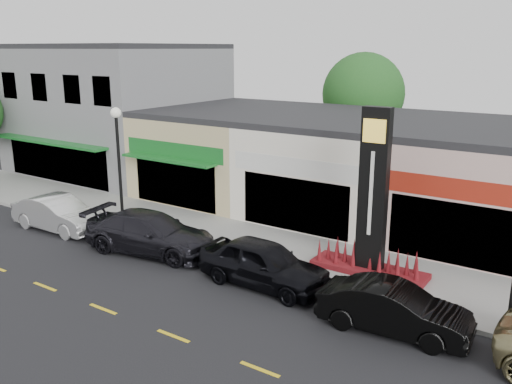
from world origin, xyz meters
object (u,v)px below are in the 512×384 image
Objects in this scene: car_dark_sedan at (151,233)px; car_white_van at (58,214)px; car_black_conv at (394,309)px; car_black_sedan at (264,263)px; pylon_sign at (372,216)px; lamp_west_near at (119,157)px.

car_white_van is at bearing 84.27° from car_dark_sedan.
car_black_conv is at bearing -92.85° from car_white_van.
car_dark_sedan is at bearing 82.20° from car_black_conv.
car_dark_sedan is at bearing -88.03° from car_white_van.
car_black_sedan is at bearing 79.28° from car_black_conv.
pylon_sign is 14.16m from car_white_van.
pylon_sign reaches higher than car_black_sedan.
car_black_sedan is (-2.75, -2.82, -1.45)m from pylon_sign.
lamp_west_near reaches higher than car_dark_sedan.
car_white_van is 5.49m from car_dark_sedan.
pylon_sign is 8.83m from car_dark_sedan.
lamp_west_near is at bearing 60.43° from car_dark_sedan.
lamp_west_near is 1.16× the size of car_white_van.
pylon_sign is 1.25× the size of car_black_sedan.
car_black_sedan reaches higher than car_dark_sedan.
car_white_van is 0.83× the size of car_dark_sedan.
car_white_van is at bearing 84.72° from car_black_conv.
pylon_sign is 4.20m from car_black_sedan.
lamp_west_near is 3.94m from car_dark_sedan.
pylon_sign reaches higher than car_white_van.
lamp_west_near is at bearing -65.48° from car_white_van.
lamp_west_near is 1.24× the size of car_black_conv.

